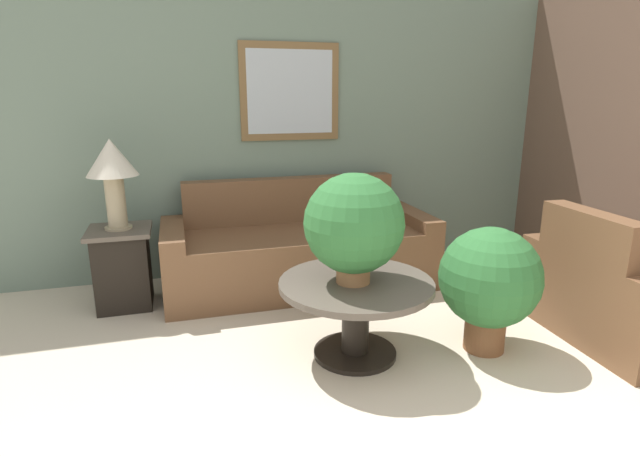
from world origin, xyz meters
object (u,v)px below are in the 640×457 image
coffee_table (356,302)px  side_table (123,267)px  potted_plant_on_table (354,225)px  potted_plant_floor (489,281)px  couch_main (299,251)px  armchair (623,294)px  table_lamp (112,166)px

coffee_table → side_table: bearing=140.1°
potted_plant_on_table → potted_plant_floor: 0.95m
side_table → potted_plant_floor: size_ratio=0.77×
side_table → potted_plant_on_table: potted_plant_on_table is taller
couch_main → side_table: (-1.40, -0.06, 0.01)m
coffee_table → side_table: 1.89m
coffee_table → couch_main: bearing=92.1°
couch_main → potted_plant_on_table: (0.02, -1.28, 0.55)m
armchair → potted_plant_on_table: (-1.84, 0.24, 0.55)m
couch_main → armchair: (1.86, -1.52, -0.00)m
couch_main → potted_plant_floor: (0.87, -1.43, 0.17)m
coffee_table → potted_plant_on_table: size_ratio=1.43×
coffee_table → potted_plant_on_table: (-0.02, -0.01, 0.50)m
coffee_table → potted_plant_on_table: potted_plant_on_table is taller
armchair → potted_plant_on_table: bearing=84.6°
armchair → potted_plant_floor: size_ratio=1.41×
armchair → potted_plant_on_table: 1.93m
side_table → table_lamp: table_lamp is taller
couch_main → table_lamp: 1.61m
couch_main → potted_plant_on_table: bearing=-89.0°
armchair → potted_plant_on_table: potted_plant_on_table is taller
side_table → coffee_table: bearing=-39.9°
potted_plant_on_table → table_lamp: bearing=139.4°
couch_main → potted_plant_floor: size_ratio=2.76×
potted_plant_on_table → couch_main: bearing=91.0°
potted_plant_on_table → potted_plant_floor: bearing=-10.0°
coffee_table → side_table: (-1.45, 1.21, -0.04)m
potted_plant_floor → armchair: bearing=-5.0°
armchair → table_lamp: size_ratio=1.70×
potted_plant_floor → side_table: bearing=148.9°
couch_main → side_table: couch_main is taller
couch_main → armchair: size_ratio=1.96×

